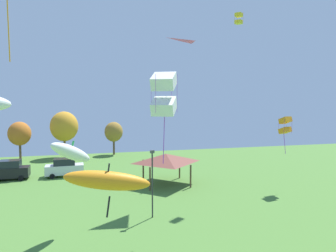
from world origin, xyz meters
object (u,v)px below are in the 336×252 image
object	(u,v)px
kite_flying_5	(72,153)
kite_flying_8	(108,181)
kite_flying_4	(285,125)
treeline_tree_1	(20,134)
treeline_tree_2	(64,126)
parked_car_second_from_left	(65,167)
kite_flying_9	(239,18)
park_pavilion	(166,158)
kite_flying_3	(196,51)
kite_flying_6	(164,94)
treeline_tree_3	(114,132)
light_post_0	(152,179)
parked_car_leftmost	(10,170)

from	to	relation	value
kite_flying_5	kite_flying_8	size ratio (longest dim) A/B	1.70
kite_flying_4	treeline_tree_1	world-z (taller)	kite_flying_4
kite_flying_4	treeline_tree_2	bearing A→B (deg)	133.95
kite_flying_4	parked_car_second_from_left	world-z (taller)	kite_flying_4
kite_flying_8	treeline_tree_2	bearing A→B (deg)	96.14
kite_flying_9	treeline_tree_2	size ratio (longest dim) A/B	0.14
park_pavilion	treeline_tree_1	bearing A→B (deg)	135.22
kite_flying_3	kite_flying_5	world-z (taller)	kite_flying_3
kite_flying_5	park_pavilion	world-z (taller)	kite_flying_5
kite_flying_6	treeline_tree_3	distance (m)	35.17
kite_flying_4	light_post_0	bearing A→B (deg)	-163.90
kite_flying_6	kite_flying_9	xyz separation A→B (m)	(10.46, 9.08, 8.36)
kite_flying_6	treeline_tree_1	bearing A→B (deg)	116.90
kite_flying_6	light_post_0	xyz separation A→B (m)	(-0.24, 3.11, -7.00)
kite_flying_4	kite_flying_9	bearing A→B (deg)	164.73
treeline_tree_2	treeline_tree_3	distance (m)	8.66
kite_flying_8	kite_flying_9	bearing A→B (deg)	55.41
park_pavilion	treeline_tree_3	size ratio (longest dim) A/B	1.00
treeline_tree_3	treeline_tree_1	bearing A→B (deg)	-172.79
treeline_tree_1	kite_flying_6	bearing A→B (deg)	-63.10
parked_car_leftmost	parked_car_second_from_left	xyz separation A→B (m)	(6.41, 0.12, -0.04)
kite_flying_6	park_pavilion	world-z (taller)	kite_flying_6
kite_flying_8	parked_car_leftmost	size ratio (longest dim) A/B	0.54
parked_car_second_from_left	treeline_tree_2	world-z (taller)	treeline_tree_2
kite_flying_4	kite_flying_5	world-z (taller)	kite_flying_4
kite_flying_5	treeline_tree_2	size ratio (longest dim) A/B	0.50
parked_car_leftmost	treeline_tree_3	distance (m)	20.67
kite_flying_8	treeline_tree_3	distance (m)	47.70
park_pavilion	kite_flying_3	bearing A→B (deg)	-73.16
kite_flying_8	kite_flying_6	bearing A→B (deg)	70.09
kite_flying_9	kite_flying_6	bearing A→B (deg)	-139.05
parked_car_second_from_left	park_pavilion	distance (m)	13.85
kite_flying_8	parked_car_second_from_left	bearing A→B (deg)	96.86
kite_flying_8	light_post_0	xyz separation A→B (m)	(4.41, 15.94, -4.30)
parked_car_leftmost	park_pavilion	distance (m)	19.60
park_pavilion	kite_flying_8	bearing A→B (deg)	-107.29
kite_flying_4	kite_flying_6	distance (m)	17.65
parked_car_second_from_left	treeline_tree_3	size ratio (longest dim) A/B	0.80
parked_car_leftmost	park_pavilion	bearing A→B (deg)	-21.33
light_post_0	treeline_tree_3	xyz separation A→B (m)	(-0.89, 31.52, 0.95)
kite_flying_3	park_pavilion	size ratio (longest dim) A/B	0.60
parked_car_second_from_left	treeline_tree_2	bearing A→B (deg)	91.85
kite_flying_3	light_post_0	world-z (taller)	kite_flying_3
kite_flying_4	park_pavilion	world-z (taller)	kite_flying_4
kite_flying_5	kite_flying_8	xyz separation A→B (m)	(1.81, -14.07, 1.49)
kite_flying_8	parked_car_second_from_left	world-z (taller)	kite_flying_8
kite_flying_6	kite_flying_9	distance (m)	16.18
kite_flying_5	park_pavilion	distance (m)	15.52
kite_flying_4	park_pavilion	distance (m)	13.89
kite_flying_4	light_post_0	world-z (taller)	kite_flying_4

